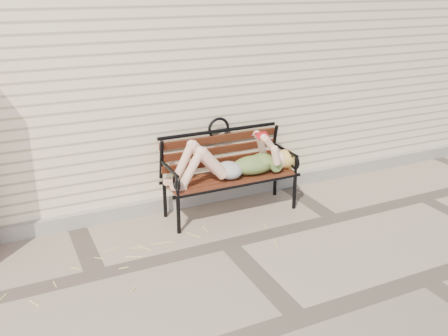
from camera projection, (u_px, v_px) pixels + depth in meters
ground at (228, 244)px, 4.77m from camera, size 80.00×80.00×0.00m
house_wall at (133, 48)px, 6.78m from camera, size 8.00×4.00×3.00m
foundation_strip at (190, 199)px, 5.57m from camera, size 8.00×0.10×0.15m
garden_bench at (227, 162)px, 5.30m from camera, size 1.53×0.61×0.99m
reading_woman at (233, 162)px, 5.19m from camera, size 1.44×0.33×0.45m
straw_scatter at (124, 296)px, 3.98m from camera, size 2.96×1.69×0.01m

